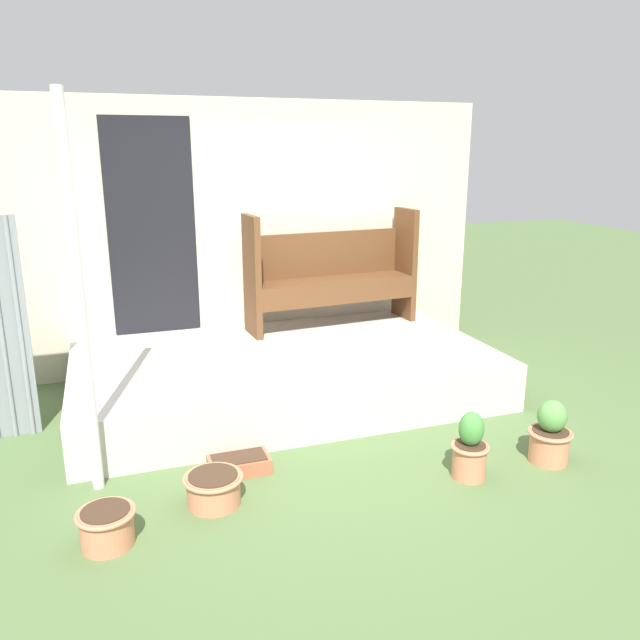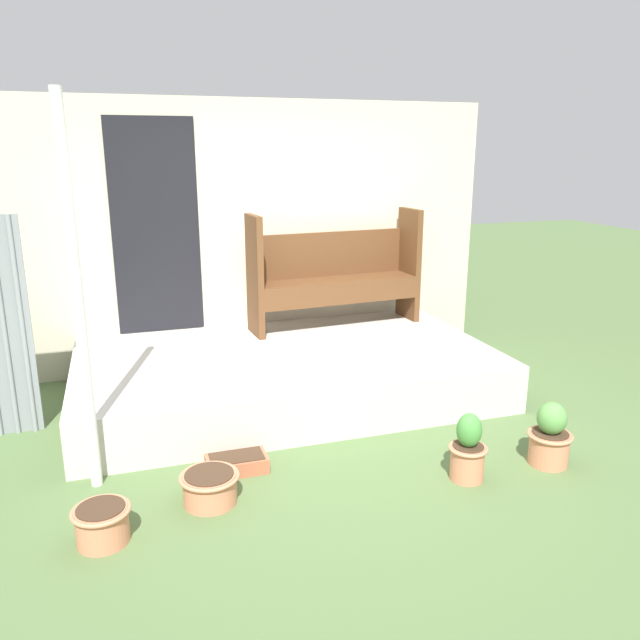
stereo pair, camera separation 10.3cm
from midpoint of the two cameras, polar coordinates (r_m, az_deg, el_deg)
name	(u,v)px [view 1 (the left image)]	position (r m, az deg, el deg)	size (l,w,h in m)	color
ground_plane	(330,443)	(4.78, 0.30, -11.15)	(24.00, 24.00, 0.00)	#516B3D
porch_slab	(285,374)	(5.57, -3.74, -4.91)	(3.58, 2.02, 0.41)	beige
house_wall	(250,235)	(6.27, -6.86, 7.68)	(4.78, 0.08, 2.60)	beige
support_post	(79,303)	(4.04, -21.82, 1.42)	(0.07, 0.07, 2.48)	white
bench	(331,270)	(6.19, 0.55, 4.58)	(1.74, 0.52, 1.14)	brown
flower_pot_left	(107,526)	(3.84, -19.68, -17.30)	(0.33, 0.33, 0.22)	tan
flower_pot_middle	(214,488)	(4.06, -10.45, -14.85)	(0.38, 0.38, 0.20)	tan
flower_pot_right	(470,449)	(4.34, 12.88, -11.46)	(0.26, 0.26, 0.47)	tan
flower_pot_far_right	(550,435)	(4.70, 19.71, -9.89)	(0.31, 0.31, 0.46)	tan
planter_box_rect	(239,464)	(4.41, -8.08, -12.94)	(0.41, 0.23, 0.11)	#B26042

